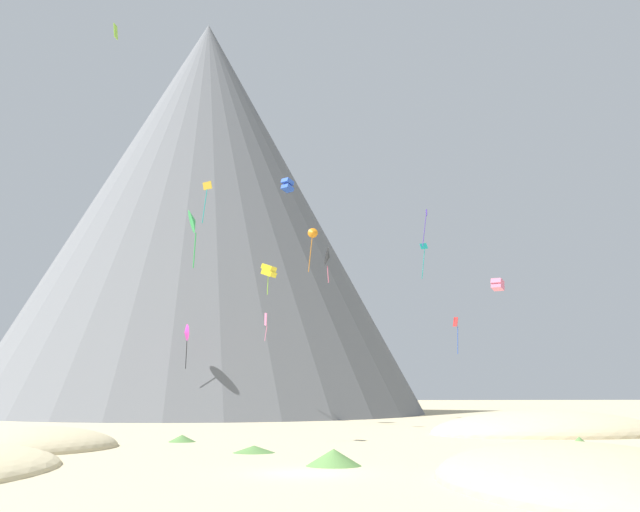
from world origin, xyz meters
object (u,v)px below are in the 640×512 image
(kite_green_mid, at_px, (194,222))
(kite_indigo_mid, at_px, (426,221))
(bush_ridge_crest, at_px, (580,443))
(kite_rainbow_low, at_px, (498,285))
(kite_yellow_mid, at_px, (269,271))
(kite_red_low, at_px, (456,327))
(bush_scatter_east, at_px, (182,438))
(kite_black_mid, at_px, (328,257))
(kite_pink_low, at_px, (266,321))
(kite_orange_mid, at_px, (313,234))
(kite_lime_high, at_px, (116,31))
(rock_massif, at_px, (200,230))
(bush_near_left, at_px, (334,457))
(kite_blue_high, at_px, (287,185))
(kite_magenta_low, at_px, (186,333))
(kite_teal_mid, at_px, (424,253))
(bush_low_patch, at_px, (254,449))
(kite_gold_mid, at_px, (206,192))

(kite_green_mid, height_order, kite_indigo_mid, kite_indigo_mid)
(bush_ridge_crest, distance_m, kite_indigo_mid, 46.66)
(kite_rainbow_low, distance_m, kite_yellow_mid, 24.13)
(kite_red_low, bearing_deg, bush_scatter_east, 159.69)
(kite_black_mid, height_order, kite_pink_low, kite_black_mid)
(kite_orange_mid, xyz_separation_m, kite_lime_high, (-19.90, -23.62, 14.27))
(bush_scatter_east, relative_size, rock_massif, 0.02)
(bush_near_left, distance_m, kite_lime_high, 50.87)
(kite_blue_high, bearing_deg, bush_scatter_east, -55.29)
(bush_scatter_east, xyz_separation_m, kite_yellow_mid, (6.01, 26.23, 15.60))
(kite_magenta_low, height_order, kite_teal_mid, kite_teal_mid)
(kite_green_mid, xyz_separation_m, kite_rainbow_low, (26.50, 16.54, -2.01))
(bush_low_patch, distance_m, kite_magenta_low, 42.65)
(kite_blue_high, height_order, kite_lime_high, kite_lime_high)
(bush_scatter_east, height_order, kite_yellow_mid, kite_yellow_mid)
(rock_massif, relative_size, kite_black_mid, 22.15)
(bush_scatter_east, distance_m, kite_red_low, 48.30)
(bush_scatter_east, bearing_deg, kite_black_mid, 61.93)
(bush_scatter_east, height_order, rock_massif, rock_massif)
(kite_blue_high, bearing_deg, bush_near_left, -42.51)
(kite_indigo_mid, xyz_separation_m, kite_yellow_mid, (-18.24, -6.48, -7.09))
(kite_indigo_mid, xyz_separation_m, kite_pink_low, (-18.49, -0.04, -11.91))
(bush_scatter_east, height_order, kite_gold_mid, kite_gold_mid)
(kite_yellow_mid, bearing_deg, kite_blue_high, -160.21)
(kite_orange_mid, relative_size, kite_pink_low, 1.72)
(bush_near_left, xyz_separation_m, kite_pink_low, (-3.15, 50.12, 10.63))
(kite_lime_high, bearing_deg, kite_blue_high, 22.65)
(kite_black_mid, relative_size, kite_lime_high, 2.61)
(kite_gold_mid, bearing_deg, kite_yellow_mid, -70.10)
(bush_ridge_crest, xyz_separation_m, kite_yellow_mid, (-18.75, 34.36, 15.48))
(kite_black_mid, bearing_deg, kite_lime_high, 107.35)
(kite_magenta_low, bearing_deg, kite_indigo_mid, 73.60)
(kite_blue_high, relative_size, kite_rainbow_low, 1.22)
(kite_black_mid, height_order, kite_blue_high, kite_blue_high)
(kite_rainbow_low, bearing_deg, kite_yellow_mid, -171.25)
(kite_blue_high, bearing_deg, kite_lime_high, -77.64)
(bush_ridge_crest, xyz_separation_m, bush_low_patch, (-19.73, -1.35, -0.17))
(kite_rainbow_low, xyz_separation_m, kite_lime_high, (-35.61, -0.78, 23.33))
(kite_lime_high, bearing_deg, kite_pink_low, 19.71)
(kite_green_mid, relative_size, kite_lime_high, 3.02)
(kite_teal_mid, relative_size, kite_lime_high, 3.25)
(bush_near_left, bearing_deg, kite_blue_high, 90.65)
(bush_scatter_east, distance_m, kite_lime_high, 39.70)
(kite_blue_high, height_order, kite_red_low, kite_blue_high)
(kite_black_mid, bearing_deg, kite_rainbow_low, -122.14)
(kite_magenta_low, relative_size, kite_lime_high, 3.56)
(kite_indigo_mid, xyz_separation_m, kite_lime_high, (-32.81, -18.75, 13.47))
(bush_scatter_east, bearing_deg, kite_pink_low, 80.01)
(kite_rainbow_low, bearing_deg, rock_massif, 161.08)
(kite_rainbow_low, distance_m, kite_teal_mid, 23.00)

